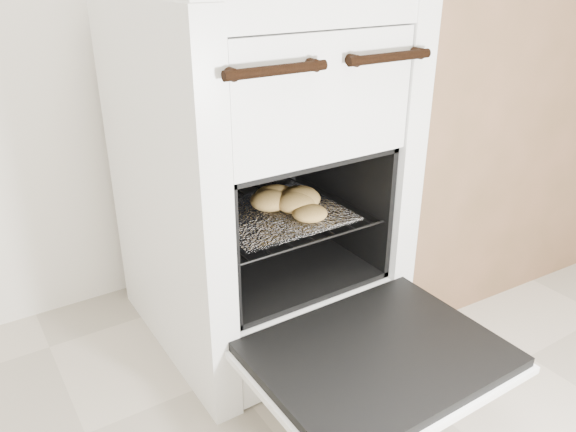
# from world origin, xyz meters

# --- Properties ---
(stove) EXTENTS (0.55, 0.61, 0.84)m
(stove) POSITION_xyz_m (0.19, 1.19, 0.41)
(stove) COLOR white
(stove) RESTS_ON ground
(oven_door) EXTENTS (0.50, 0.39, 0.03)m
(oven_door) POSITION_xyz_m (0.19, 0.73, 0.18)
(oven_door) COLOR black
(oven_door) RESTS_ON stove
(oven_rack) EXTENTS (0.40, 0.39, 0.01)m
(oven_rack) POSITION_xyz_m (0.19, 1.13, 0.35)
(oven_rack) COLOR black
(oven_rack) RESTS_ON stove
(foil_sheet) EXTENTS (0.31, 0.28, 0.01)m
(foil_sheet) POSITION_xyz_m (0.19, 1.11, 0.35)
(foil_sheet) COLOR silver
(foil_sheet) RESTS_ON oven_rack
(baked_rolls) EXTENTS (0.20, 0.26, 0.05)m
(baked_rolls) POSITION_xyz_m (0.23, 1.11, 0.38)
(baked_rolls) COLOR tan
(baked_rolls) RESTS_ON foil_sheet
(counter) EXTENTS (0.90, 0.63, 0.87)m
(counter) POSITION_xyz_m (0.93, 1.21, 0.44)
(counter) COLOR brown
(counter) RESTS_ON ground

